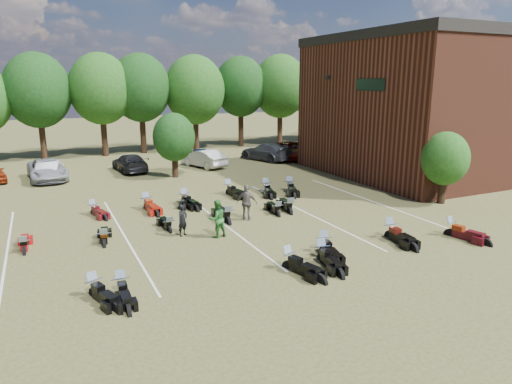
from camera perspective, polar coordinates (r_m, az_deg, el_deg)
ground at (r=22.72m, az=5.63°, el=-4.96°), size 160.00×160.00×0.00m
car_1 at (r=38.09m, az=-24.33°, el=2.59°), size 2.18×4.46×1.41m
car_2 at (r=37.61m, az=-24.63°, el=2.53°), size 2.91×5.68×1.53m
car_3 at (r=38.88m, az=-15.49°, el=3.54°), size 2.45×5.09×1.43m
car_4 at (r=40.91m, az=-6.66°, el=4.42°), size 2.02×4.27×1.41m
car_5 at (r=39.59m, az=-6.56°, el=4.19°), size 3.03×4.88×1.52m
car_6 at (r=43.94m, az=4.43°, el=5.23°), size 4.41×6.30×1.60m
car_7 at (r=42.82m, az=1.26°, el=5.04°), size 3.99×5.88×1.58m
person_black at (r=22.12m, az=-9.17°, el=-3.49°), size 0.68×0.61×1.55m
person_green at (r=21.67m, az=-4.90°, el=-3.35°), size 0.99×0.83×1.82m
person_grey at (r=24.21m, az=-1.15°, el=-1.34°), size 1.16×1.09×1.93m
motorcycle_0 at (r=17.13m, az=-19.53°, el=-12.18°), size 1.37×2.27×1.21m
motorcycle_1 at (r=17.02m, az=-16.44°, el=-12.11°), size 0.72×2.13×1.18m
motorcycle_2 at (r=18.40m, az=4.13°, el=-9.54°), size 1.31×2.46×1.31m
motorcycle_3 at (r=19.30m, az=8.20°, el=-8.51°), size 1.09×2.41×1.29m
motorcycle_4 at (r=20.28m, az=8.44°, el=-7.39°), size 1.33×2.46×1.31m
motorcycle_5 at (r=22.66m, az=16.37°, el=-5.53°), size 1.07×2.53×1.37m
motorcycle_6 at (r=23.97m, az=23.12°, el=-5.03°), size 1.23×2.47×1.32m
motorcycle_7 at (r=22.26m, az=-26.95°, el=-6.85°), size 0.71×2.09×1.16m
motorcycle_8 at (r=21.84m, az=-18.39°, el=-6.41°), size 0.99×2.23×1.20m
motorcycle_9 at (r=23.00m, az=-10.73°, el=-4.91°), size 0.67×2.01×1.12m
motorcycle_10 at (r=25.24m, az=2.74°, el=-3.00°), size 1.01×2.24×1.20m
motorcycle_11 at (r=23.92m, az=-3.50°, el=-3.96°), size 0.93×2.54×1.40m
motorcycle_12 at (r=25.70m, az=4.27°, el=-2.71°), size 1.25×2.49×1.33m
motorcycle_14 at (r=27.08m, az=-19.63°, el=-2.64°), size 1.23×2.20×1.17m
motorcycle_15 at (r=27.34m, az=-13.49°, el=-2.05°), size 1.02×2.52×1.37m
motorcycle_16 at (r=27.86m, az=-8.91°, el=-1.54°), size 1.01×2.45×1.32m
motorcycle_17 at (r=28.33m, az=-8.97°, el=-1.28°), size 1.29×2.32×1.23m
motorcycle_18 at (r=30.42m, az=1.27°, el=-0.07°), size 1.41×2.52×1.34m
motorcycle_19 at (r=30.05m, az=-3.41°, el=-0.27°), size 1.04×2.56×1.39m
motorcycle_20 at (r=30.86m, az=4.20°, el=0.09°), size 1.61×2.65×1.41m
brick_building at (r=43.08m, az=25.44°, el=9.90°), size 25.40×15.20×10.70m
tree_line at (r=48.49m, az=-13.58°, el=12.24°), size 56.00×6.00×9.79m
young_tree_near_building at (r=29.45m, az=22.57°, el=3.87°), size 2.80×2.80×4.16m
young_tree_midfield at (r=35.37m, az=-10.23°, el=6.75°), size 3.20×3.20×4.70m
parking_lines at (r=24.03m, az=-4.25°, el=-3.87°), size 20.10×14.00×0.01m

